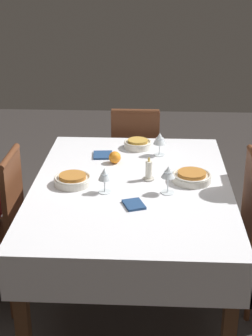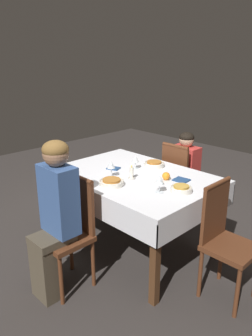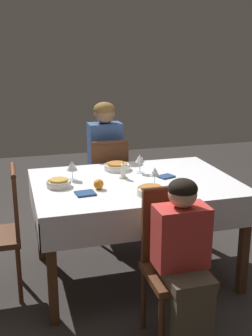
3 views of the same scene
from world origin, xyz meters
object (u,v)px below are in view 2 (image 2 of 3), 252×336
at_px(bowl_south, 154,164).
at_px(napkin_red_folded, 113,168).
at_px(dining_table, 134,183).
at_px(chair_west, 224,236).
at_px(bowl_west, 181,189).
at_px(candle_centerpiece, 132,174).
at_px(person_adult_denim, 54,212).
at_px(wine_glass_south, 135,160).
at_px(wine_glass_west, 160,181).
at_px(person_child_red, 188,172).
at_px(bowl_north, 112,182).
at_px(wine_glass_north, 111,166).
at_px(chair_south, 179,179).
at_px(orange_fruit, 166,176).
at_px(napkin_spare_side, 181,180).
at_px(chair_north, 71,228).

relative_size(bowl_south, napkin_red_folded, 1.40).
relative_size(dining_table, chair_west, 1.59).
distance_m(bowl_west, candle_centerpiece, 0.50).
xyz_separation_m(person_adult_denim, wine_glass_south, (0.14, -1.02, 0.16)).
distance_m(chair_west, bowl_south, 1.06).
bearing_deg(wine_glass_west, person_child_red, -66.69).
height_order(chair_west, wine_glass_south, chair_west).
distance_m(dining_table, candle_centerpiece, 0.17).
relative_size(bowl_north, napkin_red_folded, 1.50).
xyz_separation_m(chair_west, wine_glass_west, (0.52, 0.16, 0.35)).
relative_size(wine_glass_north, wine_glass_west, 1.03).
bearing_deg(chair_south, bowl_north, 93.59).
bearing_deg(dining_table, bowl_south, -85.91).
bearing_deg(candle_centerpiece, person_child_red, -85.47).
bearing_deg(chair_west, bowl_north, 110.09).
height_order(wine_glass_south, orange_fruit, wine_glass_south).
bearing_deg(wine_glass_west, candle_centerpiece, -9.30).
relative_size(person_child_red, napkin_red_folded, 7.28).
relative_size(person_adult_denim, wine_glass_south, 9.33).
bearing_deg(wine_glass_north, wine_glass_west, -175.96).
distance_m(wine_glass_north, orange_fruit, 0.50).
bearing_deg(person_adult_denim, wine_glass_south, 97.71).
height_order(bowl_west, orange_fruit, orange_fruit).
bearing_deg(wine_glass_north, wine_glass_south, -88.64).
distance_m(bowl_north, orange_fruit, 0.50).
distance_m(chair_west, person_child_red, 1.32).
bearing_deg(bowl_south, person_adult_denim, 92.42).
bearing_deg(person_adult_denim, wine_glass_west, 61.00).
bearing_deg(person_child_red, bowl_west, 121.92).
bearing_deg(napkin_spare_side, chair_south, -52.76).
bearing_deg(wine_glass_south, candle_centerpiece, 127.05).
relative_size(chair_north, bowl_west, 5.34).
bearing_deg(wine_glass_west, bowl_north, 23.78).
bearing_deg(chair_north, orange_fruit, 72.82).
distance_m(chair_west, orange_fruit, 0.73).
bearing_deg(napkin_spare_side, chair_north, 68.25).
bearing_deg(chair_south, wine_glass_south, 81.53).
xyz_separation_m(chair_south, bowl_north, (-0.07, 1.07, 0.28)).
relative_size(bowl_south, wine_glass_south, 1.49).
xyz_separation_m(chair_north, chair_west, (-0.93, -0.75, 0.00)).
distance_m(dining_table, person_adult_denim, 0.89).
bearing_deg(person_child_red, chair_west, 137.57).
height_order(candle_centerpiece, napkin_red_folded, candle_centerpiece).
relative_size(wine_glass_west, napkin_red_folded, 1.01).
height_order(bowl_south, bowl_west, same).
xyz_separation_m(chair_north, wine_glass_north, (0.13, -0.55, 0.36)).
relative_size(orange_fruit, napkin_red_folded, 0.50).
relative_size(wine_glass_north, wine_glass_south, 1.11).
height_order(chair_south, wine_glass_north, chair_south).
bearing_deg(person_child_red, wine_glass_west, 113.31).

